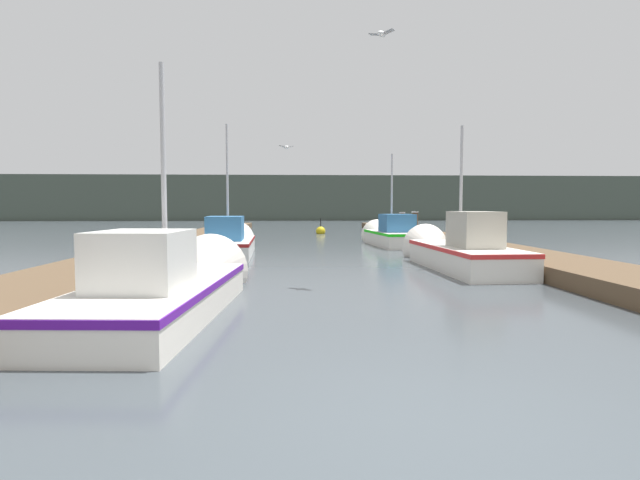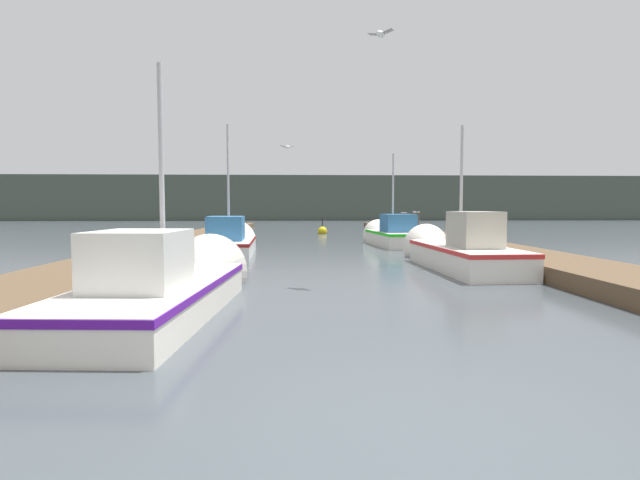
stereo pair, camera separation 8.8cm
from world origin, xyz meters
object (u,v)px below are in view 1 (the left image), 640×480
(mooring_piling_3, at_px, (402,226))
(seagull_lead, at_px, (382,34))
(fishing_boat_2, at_px, (229,242))
(mooring_piling_2, at_px, (232,228))
(fishing_boat_0, at_px, (173,285))
(seagull_1, at_px, (286,147))
(mooring_piling_0, at_px, (457,236))
(channel_buoy, at_px, (321,231))
(fishing_boat_1, at_px, (455,251))
(fishing_boat_3, at_px, (390,235))
(mooring_piling_1, at_px, (415,228))

(mooring_piling_3, relative_size, seagull_lead, 2.66)
(fishing_boat_2, xyz_separation_m, mooring_piling_2, (-0.90, 8.13, 0.12))
(fishing_boat_0, relative_size, seagull_1, 10.90)
(mooring_piling_0, relative_size, channel_buoy, 1.25)
(mooring_piling_0, distance_m, mooring_piling_3, 8.73)
(fishing_boat_1, bearing_deg, fishing_boat_2, 144.90)
(mooring_piling_2, bearing_deg, mooring_piling_0, -49.17)
(fishing_boat_2, distance_m, mooring_piling_3, 10.41)
(mooring_piling_2, bearing_deg, seagull_lead, -72.18)
(seagull_lead, bearing_deg, fishing_boat_3, -66.44)
(mooring_piling_1, bearing_deg, fishing_boat_2, -152.04)
(seagull_1, bearing_deg, mooring_piling_3, -158.88)
(fishing_boat_2, height_order, channel_buoy, fishing_boat_2)
(fishing_boat_3, height_order, channel_buoy, fishing_boat_3)
(mooring_piling_0, relative_size, mooring_piling_2, 1.30)
(fishing_boat_1, bearing_deg, channel_buoy, 97.31)
(mooring_piling_1, relative_size, seagull_1, 2.63)
(fishing_boat_3, relative_size, seagull_lead, 9.82)
(fishing_boat_3, xyz_separation_m, channel_buoy, (-2.52, 9.01, -0.28))
(mooring_piling_3, bearing_deg, fishing_boat_1, -94.99)
(mooring_piling_0, distance_m, channel_buoy, 14.66)
(fishing_boat_0, distance_m, seagull_1, 11.19)
(fishing_boat_2, bearing_deg, mooring_piling_1, 25.66)
(fishing_boat_0, xyz_separation_m, mooring_piling_3, (7.40, 16.55, 0.31))
(seagull_1, bearing_deg, fishing_boat_0, 55.09)
(mooring_piling_1, relative_size, mooring_piling_3, 1.05)
(fishing_boat_0, xyz_separation_m, mooring_piling_2, (-1.21, 17.68, 0.14))
(fishing_boat_2, distance_m, fishing_boat_3, 7.28)
(fishing_boat_3, height_order, mooring_piling_2, fishing_boat_3)
(channel_buoy, relative_size, seagull_lead, 2.08)
(fishing_boat_0, height_order, fishing_boat_3, fishing_boat_3)
(fishing_boat_1, xyz_separation_m, fishing_boat_3, (-0.29, 7.78, -0.00))
(mooring_piling_1, bearing_deg, channel_buoy, 113.98)
(mooring_piling_2, bearing_deg, fishing_boat_2, -83.66)
(mooring_piling_0, height_order, channel_buoy, mooring_piling_0)
(fishing_boat_2, relative_size, mooring_piling_3, 4.26)
(mooring_piling_3, bearing_deg, fishing_boat_0, -114.10)
(mooring_piling_1, distance_m, seagull_lead, 12.80)
(seagull_lead, distance_m, seagull_1, 8.72)
(seagull_lead, height_order, seagull_1, seagull_lead)
(fishing_boat_1, xyz_separation_m, mooring_piling_0, (0.90, 2.62, 0.23))
(fishing_boat_2, height_order, mooring_piling_2, fishing_boat_2)
(fishing_boat_0, xyz_separation_m, fishing_boat_3, (6.12, 12.98, 0.06))
(fishing_boat_1, height_order, mooring_piling_3, fishing_boat_1)
(mooring_piling_0, xyz_separation_m, seagull_lead, (-3.52, -5.69, 4.49))
(fishing_boat_2, bearing_deg, mooring_piling_0, -15.09)
(channel_buoy, bearing_deg, mooring_piling_0, -75.33)
(channel_buoy, bearing_deg, mooring_piling_1, -66.02)
(fishing_boat_0, distance_m, fishing_boat_1, 8.26)
(fishing_boat_3, bearing_deg, fishing_boat_1, -92.58)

